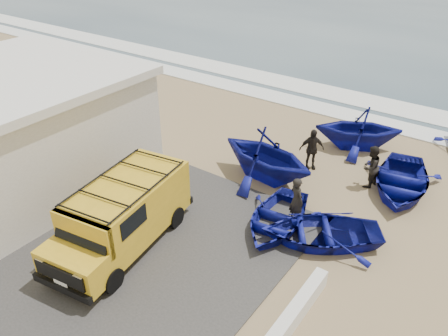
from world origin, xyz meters
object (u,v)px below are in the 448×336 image
Objects in this scene: fisherman_back at (312,149)px; boat_near_right at (321,231)px; boat_near_left at (276,218)px; fisherman_middle at (370,167)px; boat_far_left at (359,128)px; boat_mid_right at (401,181)px; fisherman_front at (296,200)px; van at (123,213)px; building at (1,132)px; boat_mid_left at (266,155)px.

boat_near_right is at bearing -101.21° from fisherman_back.
fisherman_middle is (1.62, 4.39, 0.49)m from boat_near_left.
boat_far_left is 2.19× the size of fisherman_middle.
boat_near_left is 0.86× the size of boat_mid_right.
boat_mid_right is 2.39× the size of fisherman_front.
boat_near_left is 0.93× the size of boat_near_right.
boat_far_left is (3.60, 10.78, -0.21)m from van.
building is 1.71× the size of van.
boat_near_right is at bearing -0.72° from boat_near_left.
boat_mid_left reaches higher than boat_near_left.
boat_near_left is 3.26m from boat_mid_left.
fisherman_front is (0.30, -6.52, -0.12)m from boat_far_left.
boat_near_left is 7.23m from boat_far_left.
van is at bearing 172.34° from boat_mid_left.
building is at bearing 178.94° from fisherman_back.
fisherman_back reaches higher than boat_mid_right.
boat_near_left is 2.05× the size of fisherman_front.
boat_mid_right is at bearing 120.66° from fisherman_middle.
boat_mid_right is (1.22, 4.57, 0.03)m from boat_near_right.
boat_far_left is (-2.70, 2.43, 0.56)m from boat_mid_right.
boat_mid_right is (4.71, 2.26, -0.66)m from boat_mid_left.
fisherman_middle is (0.08, 4.19, 0.46)m from boat_near_right.
boat_near_left is 5.51m from boat_mid_right.
boat_far_left is (0.06, 7.20, 0.62)m from boat_near_left.
boat_mid_right is at bearing 51.80° from boat_near_left.
boat_near_left is 0.87× the size of boat_mid_left.
boat_mid_right is (12.87, 8.29, -1.73)m from building.
boat_near_right is at bearing -116.17° from boat_mid_right.
van is 3.17× the size of fisherman_middle.
fisherman_back is at bearing -45.55° from boat_far_left.
fisherman_front is 3.84m from fisherman_back.
fisherman_back is at bearing -76.48° from fisherman_middle.
van is at bearing -142.97° from boat_near_left.
fisherman_back is at bearing -40.66° from fisherman_front.
boat_mid_left is 2.13m from fisherman_back.
van is 5.11m from boat_near_left.
fisherman_middle is 0.97× the size of fisherman_back.
fisherman_back is (-2.47, -0.07, 0.03)m from fisherman_middle.
building reaches higher than boat_mid_left.
building reaches higher than boat_far_left.
fisherman_middle is (1.27, 3.71, -0.01)m from fisherman_front.
building is at bearing -105.96° from boat_near_right.
van reaches higher than boat_mid_left.
van reaches higher than fisherman_back.
fisherman_middle is (11.74, 7.91, -1.30)m from building.
boat_mid_left is 5.11m from boat_far_left.
boat_near_left is 4.43m from fisherman_back.
van is (6.57, -0.06, -0.96)m from building.
boat_mid_left reaches higher than fisherman_middle.
van is 10.49m from boat_mid_right.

